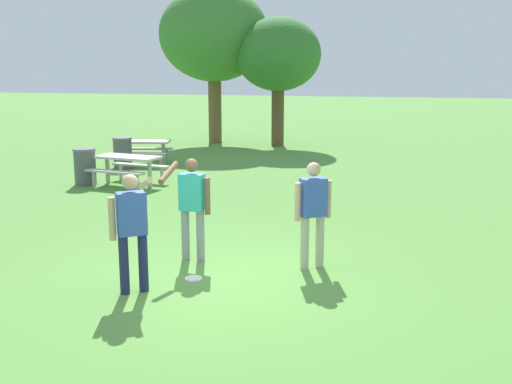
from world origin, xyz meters
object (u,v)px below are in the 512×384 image
person_bystander (192,201)px  picnic_table_far (143,147)px  frisbee (193,279)px  trash_can_further_along (85,166)px  person_catcher (132,224)px  person_thrower (313,208)px  tree_broad_center (278,55)px  picnic_table_near (128,164)px  tree_tall_left (214,35)px  trash_can_beside_table (123,153)px

person_bystander → picnic_table_far: (-5.13, 8.74, -0.40)m
frisbee → trash_can_further_along: (-5.44, 6.11, 0.47)m
trash_can_further_along → frisbee: bearing=-48.3°
person_catcher → person_bystander: same height
trash_can_further_along → person_bystander: bearing=-45.9°
person_catcher → trash_can_further_along: person_catcher is taller
person_catcher → picnic_table_far: bearing=115.4°
picnic_table_far → trash_can_further_along: trash_can_further_along is taller
person_thrower → person_catcher: (-2.16, -1.66, 0.02)m
trash_can_further_along → tree_broad_center: bearing=72.4°
person_catcher → picnic_table_far: person_catcher is taller
person_catcher → picnic_table_near: 7.95m
person_bystander → frisbee: person_bystander is taller
person_bystander → tree_broad_center: bearing=98.3°
person_thrower → tree_tall_left: (-6.76, 14.82, 3.39)m
person_catcher → frisbee: 1.31m
trash_can_beside_table → frisbee: bearing=-56.8°
picnic_table_far → trash_can_beside_table: (-0.24, -0.88, -0.08)m
person_thrower → picnic_table_near: person_thrower is taller
person_bystander → tree_tall_left: tree_tall_left is taller
person_bystander → picnic_table_near: 6.79m
person_bystander → tree_broad_center: tree_broad_center is taller
picnic_table_near → tree_broad_center: size_ratio=0.38×
frisbee → tree_broad_center: tree_broad_center is taller
picnic_table_near → trash_can_further_along: (-1.13, -0.24, -0.08)m
picnic_table_far → frisbee: bearing=-60.3°
person_thrower → tree_broad_center: (-4.03, 14.50, 2.58)m
tree_broad_center → trash_can_beside_table: bearing=-115.6°
person_catcher → tree_broad_center: size_ratio=0.33×
frisbee → picnic_table_far: (-5.47, 9.59, 0.55)m
person_thrower → trash_can_further_along: person_thrower is taller
person_bystander → picnic_table_far: 10.14m
person_bystander → trash_can_beside_table: person_bystander is taller
person_bystander → frisbee: 1.32m
picnic_table_near → tree_tall_left: size_ratio=0.30×
trash_can_beside_table → picnic_table_near: bearing=-59.3°
frisbee → picnic_table_near: 7.69m
picnic_table_far → person_catcher: bearing=-64.6°
person_catcher → trash_can_beside_table: person_catcher is taller
picnic_table_far → picnic_table_near: bearing=-70.3°
person_bystander → trash_can_beside_table: 9.53m
tree_tall_left → tree_broad_center: tree_tall_left is taller
picnic_table_far → tree_broad_center: tree_broad_center is taller
trash_can_beside_table → trash_can_further_along: (0.28, -2.61, 0.00)m
person_thrower → trash_can_beside_table: person_thrower is taller
trash_can_beside_table → tree_broad_center: 8.10m
tree_broad_center → tree_tall_left: bearing=173.4°
tree_broad_center → person_catcher: bearing=-83.4°
person_catcher → picnic_table_near: person_catcher is taller
person_thrower → tree_tall_left: tree_tall_left is taller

